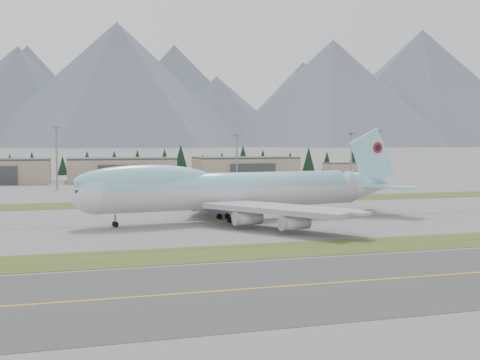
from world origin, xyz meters
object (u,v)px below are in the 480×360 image
object	(u,v)px
service_vehicle_a	(117,184)
service_vehicle_c	(262,180)
hangar_center	(121,169)
boeing_747_freighter	(232,190)
service_vehicle_b	(229,182)
hangar_right	(245,168)

from	to	relation	value
service_vehicle_a	service_vehicle_c	xyz separation A→B (m)	(68.57, 5.63, 0.00)
hangar_center	service_vehicle_c	world-z (taller)	hangar_center
hangar_center	service_vehicle_a	size ratio (longest dim) A/B	12.35
boeing_747_freighter	service_vehicle_a	bearing A→B (deg)	89.67
service_vehicle_b	service_vehicle_c	size ratio (longest dim) A/B	1.02
service_vehicle_a	service_vehicle_b	size ratio (longest dim) A/B	1.06
hangar_center	service_vehicle_c	distance (m)	66.48
hangar_right	hangar_center	bearing A→B (deg)	180.00
service_vehicle_a	hangar_right	bearing A→B (deg)	-16.04
hangar_right	service_vehicle_a	bearing A→B (deg)	-165.29
hangar_right	service_vehicle_a	distance (m)	65.59
service_vehicle_b	service_vehicle_c	distance (m)	21.39
service_vehicle_a	service_vehicle_c	world-z (taller)	service_vehicle_a
hangar_right	service_vehicle_a	xyz separation A→B (m)	(-63.22, -16.60, -5.39)
hangar_center	hangar_right	size ratio (longest dim) A/B	1.00
boeing_747_freighter	service_vehicle_a	xyz separation A→B (m)	(-15.18, 132.47, -7.12)
service_vehicle_c	service_vehicle_b	bearing A→B (deg)	-155.40
hangar_center	hangar_right	xyz separation A→B (m)	(60.00, 0.00, 0.00)
hangar_right	service_vehicle_c	distance (m)	13.34
hangar_center	service_vehicle_c	xyz separation A→B (m)	(65.35, -10.97, -5.39)
boeing_747_freighter	service_vehicle_c	world-z (taller)	boeing_747_freighter
hangar_right	service_vehicle_b	distance (m)	25.26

